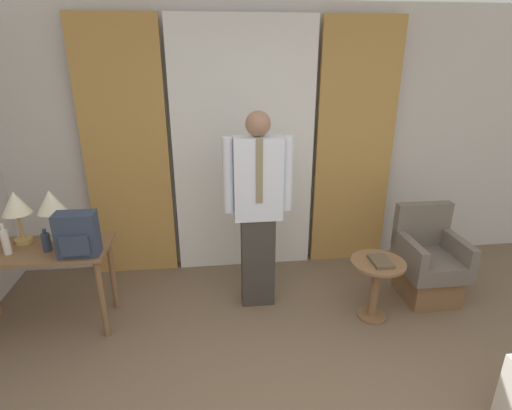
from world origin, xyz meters
name	(u,v)px	position (x,y,z in m)	size (l,w,h in m)	color
wall_back	(243,143)	(0.00, 2.94, 1.35)	(10.00, 0.06, 2.70)	beige
curtain_sheer_center	(244,151)	(0.00, 2.81, 1.29)	(1.43, 0.06, 2.58)	white
curtain_drape_left	(127,155)	(-1.17, 2.81, 1.29)	(0.82, 0.06, 2.58)	#B28442
curtain_drape_right	(354,148)	(1.17, 2.81, 1.29)	(0.82, 0.06, 2.58)	#B28442
desk	(38,262)	(-1.79, 1.90, 0.63)	(1.16, 0.52, 0.75)	brown
table_lamp_left	(16,206)	(-1.93, 2.03, 1.08)	(0.23, 0.23, 0.45)	tan
table_lamp_right	(51,205)	(-1.65, 2.03, 1.08)	(0.23, 0.23, 0.45)	tan
bottle_near_edge	(6,242)	(-1.96, 1.83, 0.85)	(0.06, 0.06, 0.26)	silver
bottle_by_lamp	(46,242)	(-1.67, 1.85, 0.83)	(0.07, 0.07, 0.19)	#2D3851
backpack	(77,235)	(-1.39, 1.74, 0.92)	(0.30, 0.19, 0.35)	#2D384C
person	(258,205)	(0.05, 2.04, 0.99)	(0.60, 0.21, 1.80)	#38332D
armchair	(428,264)	(1.68, 1.96, 0.34)	(0.55, 0.58, 0.89)	brown
side_table	(376,280)	(1.04, 1.68, 0.38)	(0.47, 0.47, 0.57)	brown
book	(381,261)	(1.05, 1.65, 0.58)	(0.16, 0.23, 0.03)	brown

